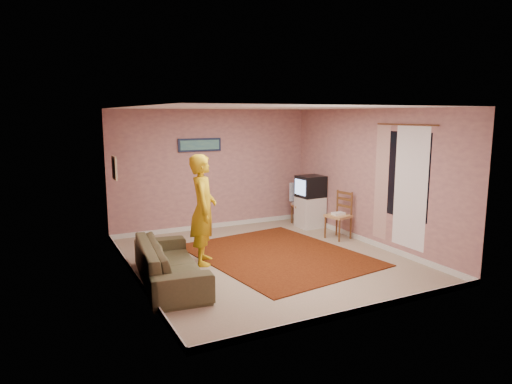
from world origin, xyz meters
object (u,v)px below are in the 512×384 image
crt_tv (310,186)px  chair_a (302,200)px  tv_cabinet (310,212)px  person (203,210)px  chair_b (338,210)px  sofa (170,263)px

crt_tv → chair_a: (-0.03, 0.30, -0.37)m
crt_tv → tv_cabinet: bearing=0.0°
person → tv_cabinet: bearing=-44.0°
tv_cabinet → chair_b: (-0.02, -1.05, 0.24)m
tv_cabinet → sofa: size_ratio=0.32×
person → chair_a: bearing=-39.1°
sofa → chair_a: bearing=-52.7°
tv_cabinet → crt_tv: size_ratio=1.20×
crt_tv → sofa: 4.26m
crt_tv → sofa: crt_tv is taller
sofa → person: 1.17m
chair_b → sofa: chair_b is taller
crt_tv → chair_b: crt_tv is taller
tv_cabinet → chair_b: chair_b is taller
tv_cabinet → person: person is taller
crt_tv → chair_a: size_ratio=1.16×
chair_a → chair_b: size_ratio=0.95×
tv_cabinet → chair_a: 0.37m
tv_cabinet → sofa: (-3.75, -1.94, -0.03)m
chair_a → sofa: chair_a is taller
tv_cabinet → crt_tv: (-0.01, -0.00, 0.58)m
chair_a → sofa: (-3.71, -2.24, -0.25)m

